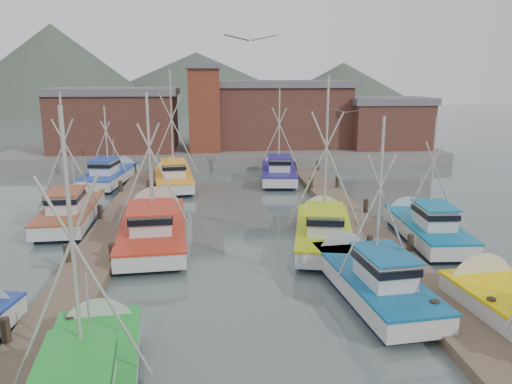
{
  "coord_description": "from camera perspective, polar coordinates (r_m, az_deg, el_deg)",
  "views": [
    {
      "loc": [
        -1.44,
        -16.93,
        8.61
      ],
      "look_at": [
        0.9,
        8.61,
        2.6
      ],
      "focal_mm": 35.0,
      "sensor_mm": 36.0,
      "label": 1
    }
  ],
  "objects": [
    {
      "name": "ground",
      "position": [
        19.05,
        -0.34,
        -13.68
      ],
      "size": [
        260.0,
        260.0,
        0.0
      ],
      "primitive_type": "plane",
      "color": "#4A5854",
      "rests_on": "ground"
    },
    {
      "name": "dock_left",
      "position": [
        23.27,
        -18.89,
        -8.72
      ],
      "size": [
        2.3,
        46.0,
        1.5
      ],
      "color": "brown",
      "rests_on": "ground"
    },
    {
      "name": "dock_right",
      "position": [
        24.12,
        15.77,
        -7.71
      ],
      "size": [
        2.3,
        46.0,
        1.5
      ],
      "color": "brown",
      "rests_on": "ground"
    },
    {
      "name": "quay",
      "position": [
        54.54,
        -3.66,
        4.71
      ],
      "size": [
        44.0,
        16.0,
        1.2
      ],
      "primitive_type": "cube",
      "color": "slate",
      "rests_on": "ground"
    },
    {
      "name": "shed_left",
      "position": [
        52.98,
        -15.76,
        8.07
      ],
      "size": [
        12.72,
        8.48,
        6.2
      ],
      "color": "brown",
      "rests_on": "quay"
    },
    {
      "name": "shed_center",
      "position": [
        54.58,
        2.66,
        9.05
      ],
      "size": [
        14.84,
        9.54,
        6.9
      ],
      "color": "brown",
      "rests_on": "quay"
    },
    {
      "name": "shed_right",
      "position": [
        54.38,
        14.76,
        7.72
      ],
      "size": [
        8.48,
        6.36,
        5.2
      ],
      "color": "brown",
      "rests_on": "quay"
    },
    {
      "name": "lookout_tower",
      "position": [
        50.03,
        -5.94,
        9.61
      ],
      "size": [
        3.6,
        3.6,
        8.5
      ],
      "color": "brown",
      "rests_on": "quay"
    },
    {
      "name": "distant_hills",
      "position": [
        140.24,
        -9.97,
        9.47
      ],
      "size": [
        175.0,
        140.0,
        42.0
      ],
      "color": "#475245",
      "rests_on": "ground"
    },
    {
      "name": "boat_4",
      "position": [
        14.91,
        -18.57,
        -19.7
      ],
      "size": [
        3.42,
        8.47,
        8.61
      ],
      "rotation": [
        0.0,
        0.0,
        0.1
      ],
      "color": "black",
      "rests_on": "ground"
    },
    {
      "name": "boat_5",
      "position": [
        20.8,
        12.66,
        -9.57
      ],
      "size": [
        3.39,
        8.51,
        7.84
      ],
      "rotation": [
        0.0,
        0.0,
        0.11
      ],
      "color": "black",
      "rests_on": "ground"
    },
    {
      "name": "boat_8",
      "position": [
        27.44,
        -11.61,
        -3.89
      ],
      "size": [
        4.0,
        10.59,
        8.81
      ],
      "rotation": [
        0.0,
        0.0,
        0.07
      ],
      "color": "black",
      "rests_on": "ground"
    },
    {
      "name": "boat_9",
      "position": [
        26.51,
        7.71,
        -4.34
      ],
      "size": [
        4.39,
        9.18,
        9.35
      ],
      "rotation": [
        0.0,
        0.0,
        -0.2
      ],
      "color": "black",
      "rests_on": "ground"
    },
    {
      "name": "boat_10",
      "position": [
        32.0,
        -20.21,
        -1.99
      ],
      "size": [
        3.51,
        8.91,
        8.47
      ],
      "rotation": [
        0.0,
        0.0,
        0.05
      ],
      "color": "black",
      "rests_on": "ground"
    },
    {
      "name": "boat_11",
      "position": [
        28.29,
        18.58,
        -3.81
      ],
      "size": [
        2.97,
        8.06,
        7.24
      ],
      "rotation": [
        0.0,
        0.0,
        -0.05
      ],
      "color": "black",
      "rests_on": "ground"
    },
    {
      "name": "boat_12",
      "position": [
        40.34,
        -9.42,
        1.68
      ],
      "size": [
        3.88,
        9.1,
        9.81
      ],
      "rotation": [
        0.0,
        0.0,
        0.11
      ],
      "color": "black",
      "rests_on": "ground"
    },
    {
      "name": "boat_13",
      "position": [
        42.13,
        2.59,
        2.32
      ],
      "size": [
        3.62,
        9.03,
        8.32
      ],
      "rotation": [
        0.0,
        0.0,
        -0.11
      ],
      "color": "black",
      "rests_on": "ground"
    },
    {
      "name": "boat_14",
      "position": [
        42.39,
        -16.19,
        1.87
      ],
      "size": [
        3.72,
        8.95,
        7.01
      ],
      "rotation": [
        0.0,
        0.0,
        -0.13
      ],
      "color": "black",
      "rests_on": "ground"
    },
    {
      "name": "gull_near",
      "position": [
        15.2,
        -0.63,
        17.12
      ],
      "size": [
        1.55,
        0.63,
        0.24
      ],
      "rotation": [
        0.0,
        0.0,
        0.1
      ],
      "color": "gray",
      "rests_on": "ground"
    },
    {
      "name": "gull_far",
      "position": [
        21.82,
        10.5,
        9.07
      ],
      "size": [
        1.52,
        0.66,
        0.24
      ],
      "rotation": [
        0.0,
        0.0,
        -0.47
      ],
      "color": "gray",
      "rests_on": "ground"
    }
  ]
}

